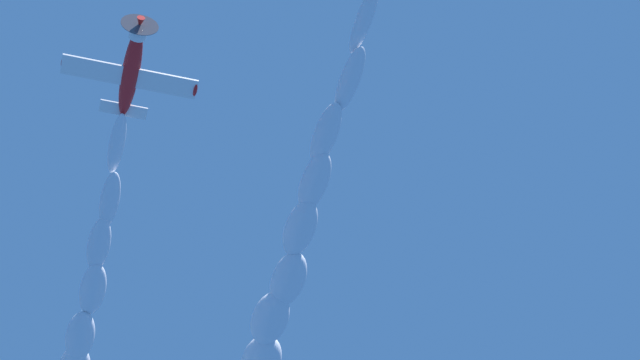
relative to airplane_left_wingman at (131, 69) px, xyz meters
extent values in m
ellipsoid|color=red|center=(0.18, 0.20, -0.03)|extent=(5.81, 6.23, 1.59)
cylinder|color=white|center=(-2.06, -2.26, 0.20)|extent=(1.56, 1.57, 1.22)
cone|color=red|center=(-2.54, -2.79, 0.25)|extent=(0.94, 0.96, 0.60)
cylinder|color=#3F3F47|center=(-2.43, -2.67, 0.24)|extent=(1.99, 1.87, 2.55)
cube|color=white|center=(0.32, 0.36, -0.22)|extent=(7.87, 7.36, 0.34)
ellipsoid|color=red|center=(3.67, -2.69, -0.26)|extent=(0.87, 0.92, 0.33)
ellipsoid|color=red|center=(-3.02, 3.40, -0.18)|extent=(0.87, 0.92, 0.33)
cube|color=white|center=(2.33, 2.56, -0.19)|extent=(3.11, 2.96, 0.21)
cube|color=red|center=(2.41, 2.64, 0.35)|extent=(0.96, 1.05, 1.29)
ellipsoid|color=#1E232D|center=(-0.01, -0.02, 0.45)|extent=(1.70, 1.77, 0.82)
ellipsoid|color=white|center=(5.84, -14.99, 1.11)|extent=(4.98, 5.32, 1.62)
ellipsoid|color=white|center=(9.31, -11.68, 0.69)|extent=(5.23, 5.55, 1.92)
ellipsoid|color=white|center=(12.21, -7.82, 0.30)|extent=(5.47, 5.77, 2.22)
ellipsoid|color=white|center=(15.34, -4.80, -0.09)|extent=(5.71, 6.00, 2.53)
ellipsoid|color=white|center=(18.38, -1.49, -0.57)|extent=(5.95, 6.22, 2.83)
ellipsoid|color=white|center=(22.13, 2.10, -1.06)|extent=(6.20, 6.44, 3.13)
ellipsoid|color=white|center=(24.74, 5.64, -1.50)|extent=(6.44, 6.67, 3.43)
ellipsoid|color=white|center=(4.30, 4.74, -0.54)|extent=(4.98, 5.32, 1.62)
ellipsoid|color=white|center=(7.92, 8.32, -1.06)|extent=(5.23, 5.55, 1.92)
ellipsoid|color=white|center=(10.91, 11.84, -1.29)|extent=(5.47, 5.77, 2.22)
ellipsoid|color=white|center=(14.14, 15.11, -1.72)|extent=(5.71, 6.00, 2.53)
ellipsoid|color=white|center=(17.36, 19.08, -2.37)|extent=(5.95, 6.22, 2.83)
camera|label=1|loc=(-33.99, -37.48, -65.17)|focal=67.27mm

